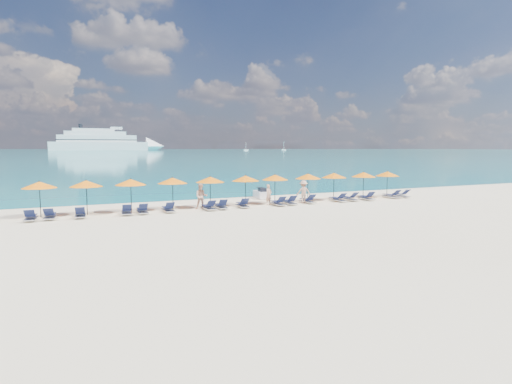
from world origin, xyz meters
name	(u,v)px	position (x,y,z in m)	size (l,w,h in m)	color
ground	(275,215)	(0.00, 0.00, 0.00)	(1400.00, 1400.00, 0.00)	beige
sea	(70,150)	(0.00, 660.00, 0.01)	(1600.00, 1300.00, 0.01)	#1FA9B2
cruise_ship	(110,142)	(49.15, 595.10, 10.95)	(151.24, 25.23, 42.10)	white
sailboat_near	(246,150)	(199.50, 471.24, 1.11)	(5.89, 1.96, 10.80)	white
sailboat_far	(284,150)	(262.47, 488.49, 1.22)	(6.47, 2.16, 11.87)	white
jetski	(262,194)	(3.13, 8.72, 0.36)	(1.34, 2.58, 0.87)	white
beachgoer_a	(269,195)	(1.78, 4.58, 0.78)	(0.57, 0.37, 1.55)	tan
beachgoer_b	(201,197)	(-3.53, 4.51, 0.89)	(0.87, 0.50, 1.78)	tan
beachgoer_c	(303,192)	(4.61, 4.26, 0.89)	(1.15, 0.53, 1.78)	tan
umbrella_0	(39,185)	(-13.67, 5.31, 2.02)	(2.10, 2.10, 2.28)	black
umbrella_1	(86,184)	(-10.98, 5.09, 2.02)	(2.10, 2.10, 2.28)	black
umbrella_2	(131,182)	(-8.21, 5.17, 2.02)	(2.10, 2.10, 2.28)	black
umbrella_3	(173,181)	(-5.36, 5.28, 2.02)	(2.10, 2.10, 2.28)	black
umbrella_4	(210,180)	(-2.67, 5.11, 2.02)	(2.10, 2.10, 2.28)	black
umbrella_5	(245,178)	(0.12, 5.15, 2.02)	(2.10, 2.10, 2.28)	black
umbrella_6	(275,177)	(2.61, 5.20, 2.02)	(2.10, 2.10, 2.28)	black
umbrella_7	(308,176)	(5.57, 5.18, 2.02)	(2.10, 2.10, 2.28)	black
umbrella_8	(334,175)	(8.10, 5.22, 2.02)	(2.10, 2.10, 2.28)	black
umbrella_9	(364,175)	(11.00, 5.05, 2.02)	(2.10, 2.10, 2.28)	black
umbrella_10	(387,174)	(13.58, 5.05, 2.02)	(2.10, 2.10, 2.28)	black
lounger_0	(31,217)	(-14.15, 4.00, 0.24)	(0.71, 1.73, 0.66)	silver
lounger_1	(50,216)	(-13.13, 4.13, 0.24)	(0.78, 1.75, 0.66)	silver
lounger_2	(80,214)	(-11.44, 4.01, 0.24)	(0.72, 1.73, 0.66)	silver
lounger_3	(127,211)	(-8.68, 4.04, 0.24)	(0.79, 1.75, 0.66)	silver
lounger_4	(142,210)	(-7.69, 4.03, 0.24)	(0.70, 1.73, 0.66)	silver
lounger_5	(168,209)	(-5.99, 4.03, 0.24)	(0.64, 1.71, 0.66)	silver
lounger_6	(209,207)	(-3.24, 3.79, 0.24)	(0.69, 1.72, 0.66)	silver
lounger_7	(221,206)	(-2.26, 3.99, 0.24)	(0.76, 1.75, 0.66)	silver
lounger_8	(243,204)	(-0.62, 3.96, 0.24)	(0.79, 1.75, 0.66)	silver
lounger_9	(278,203)	(2.16, 3.78, 0.24)	(0.63, 1.70, 0.66)	silver
lounger_10	(290,202)	(3.23, 3.96, 0.24)	(0.77, 1.75, 0.66)	silver
lounger_11	(308,200)	(4.92, 4.10, 0.24)	(0.63, 1.70, 0.66)	silver
lounger_12	(338,199)	(7.60, 3.89, 0.24)	(0.70, 1.73, 0.66)	silver
lounger_13	(350,198)	(8.80, 3.98, 0.24)	(0.79, 1.75, 0.66)	silver
lounger_14	(367,197)	(10.36, 3.77, 0.24)	(0.79, 1.75, 0.66)	silver
lounger_15	(392,196)	(13.17, 3.95, 0.24)	(0.75, 1.74, 0.66)	silver
lounger_16	(401,195)	(14.29, 4.05, 0.24)	(0.76, 1.75, 0.66)	silver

